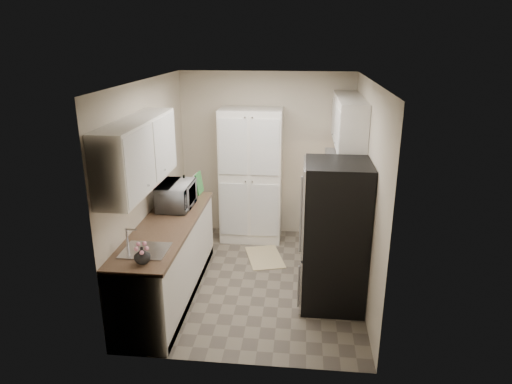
# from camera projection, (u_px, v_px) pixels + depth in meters

# --- Properties ---
(ground) EXTENTS (3.20, 3.20, 0.00)m
(ground) POSITION_uv_depth(u_px,v_px,m) (255.00, 280.00, 5.86)
(ground) COLOR #665B4C
(ground) RESTS_ON ground
(room_shell) EXTENTS (2.64, 3.24, 2.52)m
(room_shell) POSITION_uv_depth(u_px,v_px,m) (254.00, 157.00, 5.33)
(room_shell) COLOR beige
(room_shell) RESTS_ON ground
(pantry_cabinet) EXTENTS (0.90, 0.55, 2.00)m
(pantry_cabinet) POSITION_uv_depth(u_px,v_px,m) (251.00, 176.00, 6.80)
(pantry_cabinet) COLOR silver
(pantry_cabinet) RESTS_ON ground
(base_cabinet_left) EXTENTS (0.60, 2.30, 0.88)m
(base_cabinet_left) POSITION_uv_depth(u_px,v_px,m) (169.00, 261.00, 5.41)
(base_cabinet_left) COLOR silver
(base_cabinet_left) RESTS_ON ground
(countertop_left) EXTENTS (0.63, 2.33, 0.04)m
(countertop_left) POSITION_uv_depth(u_px,v_px,m) (166.00, 225.00, 5.26)
(countertop_left) COLOR brown
(countertop_left) RESTS_ON base_cabinet_left
(base_cabinet_right) EXTENTS (0.60, 0.80, 0.88)m
(base_cabinet_right) POSITION_uv_depth(u_px,v_px,m) (330.00, 217.00, 6.74)
(base_cabinet_right) COLOR silver
(base_cabinet_right) RESTS_ON ground
(countertop_right) EXTENTS (0.63, 0.83, 0.04)m
(countertop_right) POSITION_uv_depth(u_px,v_px,m) (332.00, 187.00, 6.60)
(countertop_right) COLOR brown
(countertop_right) RESTS_ON base_cabinet_right
(electric_range) EXTENTS (0.71, 0.78, 1.13)m
(electric_range) POSITION_uv_depth(u_px,v_px,m) (332.00, 237.00, 5.98)
(electric_range) COLOR #B7B7BC
(electric_range) RESTS_ON ground
(refrigerator) EXTENTS (0.70, 0.72, 1.70)m
(refrigerator) POSITION_uv_depth(u_px,v_px,m) (335.00, 236.00, 5.11)
(refrigerator) COLOR #B7B7BC
(refrigerator) RESTS_ON ground
(microwave) EXTENTS (0.40, 0.58, 0.32)m
(microwave) POSITION_uv_depth(u_px,v_px,m) (176.00, 196.00, 5.71)
(microwave) COLOR #A8A8AD
(microwave) RESTS_ON countertop_left
(wine_bottle) EXTENTS (0.08, 0.08, 0.32)m
(wine_bottle) POSITION_uv_depth(u_px,v_px,m) (184.00, 189.00, 5.93)
(wine_bottle) COLOR black
(wine_bottle) RESTS_ON countertop_left
(flower_vase) EXTENTS (0.20, 0.20, 0.16)m
(flower_vase) POSITION_uv_depth(u_px,v_px,m) (142.00, 255.00, 4.32)
(flower_vase) COLOR white
(flower_vase) RESTS_ON countertop_left
(cutting_board) EXTENTS (0.04, 0.23, 0.29)m
(cutting_board) POSITION_uv_depth(u_px,v_px,m) (199.00, 183.00, 6.24)
(cutting_board) COLOR green
(cutting_board) RESTS_ON countertop_left
(toaster_oven) EXTENTS (0.37, 0.42, 0.20)m
(toaster_oven) POSITION_uv_depth(u_px,v_px,m) (339.00, 178.00, 6.62)
(toaster_oven) COLOR #B6B7BC
(toaster_oven) RESTS_ON countertop_right
(fruit_basket) EXTENTS (0.32, 0.32, 0.12)m
(fruit_basket) POSITION_uv_depth(u_px,v_px,m) (339.00, 167.00, 6.57)
(fruit_basket) COLOR orange
(fruit_basket) RESTS_ON toaster_oven
(kitchen_mat) EXTENTS (0.64, 0.82, 0.01)m
(kitchen_mat) POSITION_uv_depth(u_px,v_px,m) (265.00, 257.00, 6.45)
(kitchen_mat) COLOR #CAB583
(kitchen_mat) RESTS_ON ground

